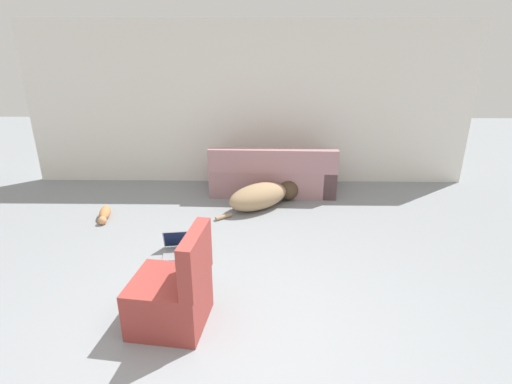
{
  "coord_description": "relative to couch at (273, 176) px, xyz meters",
  "views": [
    {
      "loc": [
        0.23,
        -2.48,
        2.36
      ],
      "look_at": [
        0.16,
        1.68,
        0.74
      ],
      "focal_mm": 28.0,
      "sensor_mm": 36.0,
      "label": 1
    }
  ],
  "objects": [
    {
      "name": "ground_plane",
      "position": [
        -0.39,
        -3.61,
        -0.27
      ],
      "size": [
        20.0,
        20.0,
        0.0
      ],
      "primitive_type": "plane",
      "color": "gray"
    },
    {
      "name": "wall_back",
      "position": [
        -0.39,
        0.53,
        1.05
      ],
      "size": [
        7.31,
        0.06,
        2.63
      ],
      "color": "silver",
      "rests_on": "ground_plane"
    },
    {
      "name": "couch",
      "position": [
        0.0,
        0.0,
        0.0
      ],
      "size": [
        1.99,
        0.84,
        0.78
      ],
      "rotation": [
        0.0,
        0.0,
        3.11
      ],
      "color": "#A3757A",
      "rests_on": "ground_plane"
    },
    {
      "name": "dog",
      "position": [
        -0.15,
        -0.64,
        -0.09
      ],
      "size": [
        1.27,
        1.05,
        0.37
      ],
      "rotation": [
        0.0,
        0.0,
        0.65
      ],
      "color": "#A38460",
      "rests_on": "ground_plane"
    },
    {
      "name": "cat",
      "position": [
        -2.36,
        -1.07,
        -0.2
      ],
      "size": [
        0.23,
        0.59,
        0.14
      ],
      "rotation": [
        0.0,
        0.0,
        4.92
      ],
      "color": "#BC7A47",
      "rests_on": "ground_plane"
    },
    {
      "name": "laptop_open",
      "position": [
        -1.15,
        -1.97,
        -0.19
      ],
      "size": [
        0.39,
        0.4,
        0.25
      ],
      "rotation": [
        0.0,
        0.0,
        0.15
      ],
      "color": "gray",
      "rests_on": "ground_plane"
    },
    {
      "name": "side_chair",
      "position": [
        -0.92,
        -3.23,
        0.03
      ],
      "size": [
        0.7,
        0.68,
        0.9
      ],
      "rotation": [
        0.0,
        0.0,
        4.58
      ],
      "color": "#993833",
      "rests_on": "ground_plane"
    }
  ]
}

